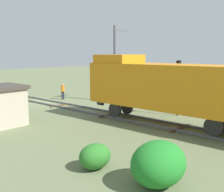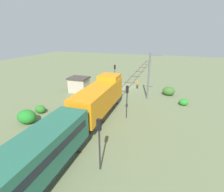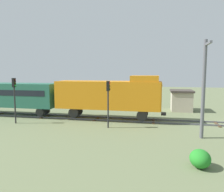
{
  "view_description": "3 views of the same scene",
  "coord_description": "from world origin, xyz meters",
  "px_view_note": "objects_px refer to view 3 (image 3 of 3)",
  "views": [
    {
      "loc": [
        16.23,
        23.63,
        4.89
      ],
      "look_at": [
        0.4,
        9.77,
        1.65
      ],
      "focal_mm": 45.0,
      "sensor_mm": 36.0,
      "label": 1
    },
    {
      "loc": [
        -8.08,
        33.13,
        10.46
      ],
      "look_at": [
        -0.66,
        10.94,
        1.88
      ],
      "focal_mm": 28.0,
      "sensor_mm": 36.0,
      "label": 2
    },
    {
      "loc": [
        -22.65,
        8.81,
        5.12
      ],
      "look_at": [
        -1.46,
        13.29,
        2.74
      ],
      "focal_mm": 35.0,
      "sensor_mm": 36.0,
      "label": 3
    }
  ],
  "objects_px": {
    "locomotive": "(110,94)",
    "traffic_signal_mid": "(108,96)",
    "catenary_mast": "(204,87)",
    "traffic_signal_far": "(14,92)",
    "relay_hut": "(181,100)",
    "passenger_car_leading": "(1,94)"
  },
  "relations": [
    {
      "from": "locomotive",
      "to": "passenger_car_leading",
      "type": "xyz_separation_m",
      "value": [
        0.0,
        13.34,
        -0.25
      ]
    },
    {
      "from": "locomotive",
      "to": "traffic_signal_mid",
      "type": "height_order",
      "value": "locomotive"
    },
    {
      "from": "traffic_signal_far",
      "to": "relay_hut",
      "type": "height_order",
      "value": "traffic_signal_far"
    },
    {
      "from": "locomotive",
      "to": "traffic_signal_far",
      "type": "relative_size",
      "value": 2.56
    },
    {
      "from": "passenger_car_leading",
      "to": "traffic_signal_mid",
      "type": "xyz_separation_m",
      "value": [
        -3.4,
        -13.9,
        0.47
      ]
    },
    {
      "from": "traffic_signal_mid",
      "to": "catenary_mast",
      "type": "distance_m",
      "value": 8.06
    },
    {
      "from": "traffic_signal_far",
      "to": "catenary_mast",
      "type": "height_order",
      "value": "catenary_mast"
    },
    {
      "from": "locomotive",
      "to": "traffic_signal_far",
      "type": "distance_m",
      "value": 9.64
    },
    {
      "from": "locomotive",
      "to": "catenary_mast",
      "type": "distance_m",
      "value": 9.88
    },
    {
      "from": "catenary_mast",
      "to": "traffic_signal_far",
      "type": "bearing_deg",
      "value": 85.17
    },
    {
      "from": "locomotive",
      "to": "passenger_car_leading",
      "type": "distance_m",
      "value": 13.34
    },
    {
      "from": "traffic_signal_mid",
      "to": "traffic_signal_far",
      "type": "xyz_separation_m",
      "value": [
        -0.2,
        9.5,
        0.14
      ]
    },
    {
      "from": "traffic_signal_far",
      "to": "catenary_mast",
      "type": "relative_size",
      "value": 0.6
    },
    {
      "from": "traffic_signal_mid",
      "to": "traffic_signal_far",
      "type": "bearing_deg",
      "value": 91.21
    },
    {
      "from": "locomotive",
      "to": "traffic_signal_far",
      "type": "bearing_deg",
      "value": 111.96
    },
    {
      "from": "catenary_mast",
      "to": "relay_hut",
      "type": "distance_m",
      "value": 12.84
    },
    {
      "from": "traffic_signal_far",
      "to": "relay_hut",
      "type": "distance_m",
      "value": 20.38
    },
    {
      "from": "traffic_signal_mid",
      "to": "traffic_signal_far",
      "type": "height_order",
      "value": "traffic_signal_far"
    },
    {
      "from": "passenger_car_leading",
      "to": "traffic_signal_mid",
      "type": "distance_m",
      "value": 14.32
    },
    {
      "from": "passenger_car_leading",
      "to": "traffic_signal_far",
      "type": "xyz_separation_m",
      "value": [
        -3.6,
        -4.41,
        0.61
      ]
    },
    {
      "from": "locomotive",
      "to": "relay_hut",
      "type": "height_order",
      "value": "locomotive"
    },
    {
      "from": "passenger_car_leading",
      "to": "catenary_mast",
      "type": "xyz_separation_m",
      "value": [
        -5.07,
        -21.73,
        1.49
      ]
    }
  ]
}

